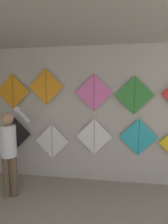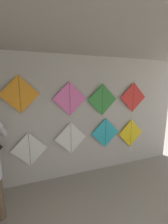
{
  "view_description": "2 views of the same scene",
  "coord_description": "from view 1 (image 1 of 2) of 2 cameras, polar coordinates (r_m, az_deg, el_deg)",
  "views": [
    {
      "loc": [
        0.35,
        0.34,
        1.89
      ],
      "look_at": [
        -0.13,
        3.6,
        1.5
      ],
      "focal_mm": 28.0,
      "sensor_mm": 36.0,
      "label": 1
    },
    {
      "loc": [
        -0.78,
        0.69,
        2.21
      ],
      "look_at": [
        0.28,
        3.6,
        1.6
      ],
      "focal_mm": 24.0,
      "sensor_mm": 36.0,
      "label": 2
    }
  ],
  "objects": [
    {
      "name": "back_panel",
      "position": [
        3.64,
        2.78,
        -1.06
      ],
      "size": [
        5.99,
        0.06,
        2.8
      ],
      "primitive_type": "cube",
      "color": "#BCB7AD",
      "rests_on": "ground"
    },
    {
      "name": "shopkeeper",
      "position": [
        3.42,
        -23.25,
        -10.39
      ],
      "size": [
        0.4,
        0.61,
        1.63
      ],
      "rotation": [
        0.0,
        0.0,
        0.3
      ],
      "color": "brown",
      "rests_on": "ground"
    },
    {
      "name": "kite_0",
      "position": [
        4.18,
        -21.76,
        -7.02
      ],
      "size": [
        0.75,
        0.04,
        0.96
      ],
      "color": "black"
    },
    {
      "name": "kite_1",
      "position": [
        3.85,
        -10.4,
        -9.43
      ],
      "size": [
        0.75,
        0.01,
        0.75
      ],
      "color": "white"
    },
    {
      "name": "kite_2",
      "position": [
        3.64,
        3.33,
        -8.06
      ],
      "size": [
        0.75,
        0.01,
        0.75
      ],
      "color": "white"
    },
    {
      "name": "kite_3",
      "position": [
        3.67,
        17.44,
        -7.88
      ],
      "size": [
        0.75,
        0.01,
        0.75
      ],
      "color": "#28B2C6"
    },
    {
      "name": "kite_5",
      "position": [
        4.06,
        -22.16,
        6.22
      ],
      "size": [
        0.75,
        0.01,
        0.75
      ],
      "color": "orange"
    },
    {
      "name": "kite_6",
      "position": [
        3.74,
        -12.27,
        8.04
      ],
      "size": [
        0.75,
        0.01,
        0.75
      ],
      "color": "orange"
    },
    {
      "name": "kite_7",
      "position": [
        3.52,
        3.29,
        6.31
      ],
      "size": [
        0.75,
        0.01,
        0.75
      ],
      "color": "pink"
    },
    {
      "name": "kite_8",
      "position": [
        3.54,
        16.19,
        5.26
      ],
      "size": [
        0.75,
        0.01,
        0.75
      ],
      "color": "#338C38"
    }
  ]
}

